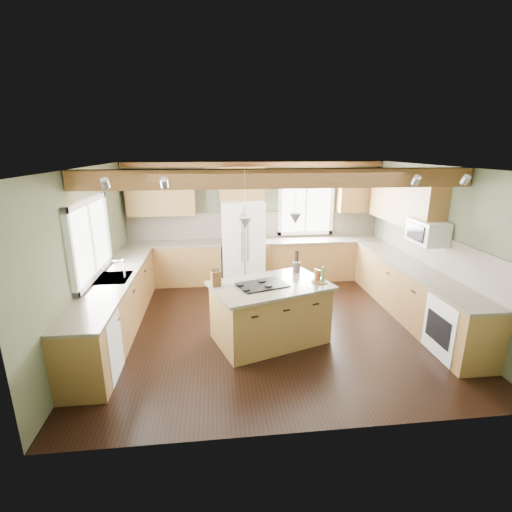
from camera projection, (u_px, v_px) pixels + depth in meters
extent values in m
plane|color=black|center=(271.00, 324.00, 6.28)|extent=(5.60, 5.60, 0.00)
plane|color=silver|center=(273.00, 167.00, 5.55)|extent=(5.60, 5.60, 0.00)
plane|color=#4F563D|center=(255.00, 221.00, 8.30)|extent=(5.60, 0.00, 5.60)
plane|color=#4F563D|center=(89.00, 256.00, 5.62)|extent=(0.00, 5.00, 5.00)
plane|color=#4F563D|center=(436.00, 245.00, 6.21)|extent=(0.00, 5.00, 5.00)
cube|color=#593819|center=(278.00, 178.00, 5.10)|extent=(5.55, 0.26, 0.26)
cube|color=#593819|center=(255.00, 164.00, 7.86)|extent=(5.55, 0.20, 0.10)
cube|color=brown|center=(255.00, 225.00, 8.31)|extent=(5.58, 0.03, 0.58)
cube|color=brown|center=(433.00, 250.00, 6.29)|extent=(0.03, 3.70, 0.58)
cube|color=brown|center=(175.00, 264.00, 8.07)|extent=(2.02, 0.60, 0.88)
cube|color=#473F34|center=(173.00, 244.00, 7.94)|extent=(2.06, 0.64, 0.04)
cube|color=brown|center=(321.00, 259.00, 8.42)|extent=(2.62, 0.60, 0.88)
cube|color=#473F34|center=(322.00, 240.00, 8.29)|extent=(2.66, 0.64, 0.04)
cube|color=brown|center=(116.00, 306.00, 5.94)|extent=(0.60, 3.70, 0.88)
cube|color=#473F34|center=(113.00, 279.00, 5.81)|extent=(0.64, 3.74, 0.04)
cube|color=brown|center=(412.00, 293.00, 6.47)|extent=(0.60, 3.70, 0.88)
cube|color=#473F34|center=(415.00, 268.00, 6.34)|extent=(0.64, 3.74, 0.04)
cube|color=brown|center=(161.00, 194.00, 7.74)|extent=(1.40, 0.35, 0.90)
cube|color=brown|center=(242.00, 183.00, 7.86)|extent=(0.96, 0.35, 0.70)
cube|color=brown|center=(404.00, 200.00, 6.87)|extent=(0.35, 2.20, 0.90)
cube|color=brown|center=(359.00, 191.00, 8.20)|extent=(0.90, 0.35, 0.90)
cube|color=white|center=(90.00, 239.00, 5.60)|extent=(0.04, 1.60, 1.05)
cube|color=white|center=(306.00, 209.00, 8.33)|extent=(1.10, 0.04, 1.00)
cube|color=#262628|center=(113.00, 278.00, 5.81)|extent=(0.50, 0.65, 0.03)
cylinder|color=#B2B2B7|center=(124.00, 269.00, 5.79)|extent=(0.02, 0.02, 0.28)
cube|color=white|center=(92.00, 348.00, 4.70)|extent=(0.60, 0.60, 0.84)
cube|color=white|center=(458.00, 328.00, 5.23)|extent=(0.60, 0.72, 0.84)
cube|color=white|center=(428.00, 232.00, 6.07)|extent=(0.40, 0.70, 0.38)
cone|color=#B2B2B7|center=(245.00, 223.00, 5.09)|extent=(0.18, 0.18, 0.16)
cone|color=#B2B2B7|center=(295.00, 219.00, 5.42)|extent=(0.18, 0.18, 0.16)
cube|color=white|center=(243.00, 243.00, 8.02)|extent=(0.90, 0.74, 1.80)
cube|color=olive|center=(270.00, 313.00, 5.66)|extent=(1.84, 1.45, 0.88)
cube|color=#473F34|center=(270.00, 285.00, 5.53)|extent=(1.97, 1.58, 0.04)
cube|color=black|center=(262.00, 285.00, 5.47)|extent=(0.81, 0.66, 0.02)
cube|color=brown|center=(216.00, 279.00, 5.43)|extent=(0.16, 0.13, 0.22)
cylinder|color=#443A36|center=(296.00, 267.00, 6.05)|extent=(0.13, 0.13, 0.17)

